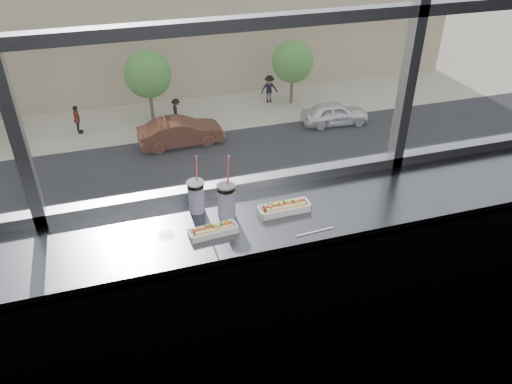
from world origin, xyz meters
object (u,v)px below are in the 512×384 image
object	(u,v)px
pedestrian_a	(14,122)
soda_cup_right	(226,199)
hotdog_tray_right	(284,207)
car_far_c	(335,110)
soda_cup_left	(196,195)
pedestrian_c	(176,108)
loose_straw	(315,232)
tree_center	(148,75)
car_near_e	(397,170)
pedestrian_d	(269,86)
pedestrian_b	(77,117)
hotdog_tray_left	(213,230)
car_far_b	(180,128)
car_near_d	(268,195)
car_near_c	(100,221)
tree_right	(292,62)
wrapper	(166,234)

from	to	relation	value
pedestrian_a	soda_cup_right	bearing A→B (deg)	102.36
hotdog_tray_right	car_far_c	bearing A→B (deg)	60.95
soda_cup_left	pedestrian_c	bearing A→B (deg)	82.66
loose_straw	pedestrian_c	size ratio (longest dim) A/B	0.11
car_far_c	pedestrian_c	size ratio (longest dim) A/B	3.11
loose_straw	tree_center	bearing A→B (deg)	83.29
tree_center	car_near_e	bearing A→B (deg)	-48.66
hotdog_tray_right	pedestrian_d	world-z (taller)	hotdog_tray_right
loose_straw	pedestrian_b	xyz separation A→B (m)	(-2.98, 27.93, -11.00)
hotdog_tray_left	car_far_b	size ratio (longest dim) A/B	0.04
car_far_c	pedestrian_d	world-z (taller)	pedestrian_d
car_far_b	pedestrian_a	distance (m)	9.95
car_near_d	pedestrian_c	distance (m)	11.56
pedestrian_c	pedestrian_a	world-z (taller)	pedestrian_a
car_near_c	pedestrian_a	bearing A→B (deg)	14.13
car_near_e	pedestrian_b	size ratio (longest dim) A/B	3.04
loose_straw	pedestrian_c	xyz separation A→B (m)	(3.02, 27.81, -11.14)
hotdog_tray_left	car_far_c	distance (m)	29.75
hotdog_tray_left	pedestrian_d	xyz separation A→B (m)	(10.17, 28.97, -10.94)
car_far_c	car_near_c	bearing A→B (deg)	123.59
pedestrian_a	tree_right	xyz separation A→B (m)	(17.57, 0.28, 1.82)
wrapper	tree_right	distance (m)	31.99
car_near_e	car_near_d	bearing A→B (deg)	97.94
pedestrian_d	pedestrian_b	distance (m)	12.72
soda_cup_left	car_near_e	distance (m)	23.30
hotdog_tray_right	hotdog_tray_left	bearing A→B (deg)	-170.86
car_near_d	car_near_c	size ratio (longest dim) A/B	0.90
car_near_d	pedestrian_b	size ratio (longest dim) A/B	2.71
pedestrian_d	car_far_b	bearing A→B (deg)	-146.42
soda_cup_right	soda_cup_left	bearing A→B (deg)	145.66
car_far_b	pedestrian_b	xyz separation A→B (m)	(-5.71, 3.44, -0.04)
hotdog_tray_left	loose_straw	xyz separation A→B (m)	(0.48, -0.13, -0.02)
car_near_c	pedestrian_b	size ratio (longest dim) A/B	3.02
wrapper	tree_center	bearing A→B (deg)	85.38
car_near_d	pedestrian_b	distance (m)	14.17
car_near_c	car_near_e	size ratio (longest dim) A/B	0.99
soda_cup_left	pedestrian_a	size ratio (longest dim) A/B	0.15
tree_right	pedestrian_d	bearing A→B (deg)	156.02
car_far_b	car_far_c	size ratio (longest dim) A/B	1.13
soda_cup_left	wrapper	distance (m)	0.26
hotdog_tray_right	car_near_c	bearing A→B (deg)	95.45
hotdog_tray_left	soda_cup_left	xyz separation A→B (m)	(-0.03, 0.22, 0.07)
car_far_c	pedestrian_d	size ratio (longest dim) A/B	2.50
loose_straw	car_near_d	distance (m)	20.58
hotdog_tray_left	car_far_b	world-z (taller)	hotdog_tray_left
hotdog_tray_left	pedestrian_b	distance (m)	30.01
loose_straw	car_near_e	world-z (taller)	loose_straw
car_far_b	tree_right	distance (m)	9.42
hotdog_tray_right	car_near_c	world-z (taller)	hotdog_tray_right
soda_cup_left	pedestrian_a	distance (m)	30.56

